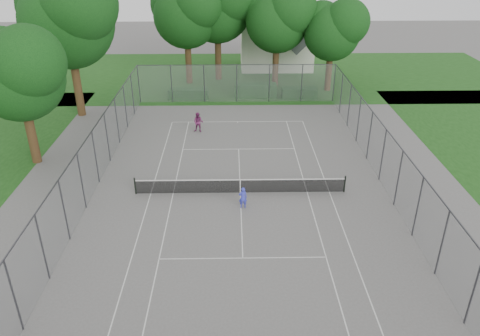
{
  "coord_description": "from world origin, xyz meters",
  "views": [
    {
      "loc": [
        -0.48,
        -24.84,
        14.44
      ],
      "look_at": [
        0.0,
        1.0,
        1.2
      ],
      "focal_mm": 35.0,
      "sensor_mm": 36.0,
      "label": 1
    }
  ],
  "objects_px": {
    "tennis_net": "(240,186)",
    "woman_player": "(198,122)",
    "house": "(277,31)",
    "girl_player": "(243,198)"
  },
  "relations": [
    {
      "from": "tennis_net",
      "to": "house",
      "type": "relative_size",
      "value": 1.29
    },
    {
      "from": "tennis_net",
      "to": "woman_player",
      "type": "xyz_separation_m",
      "value": [
        -3.14,
        9.76,
        0.3
      ]
    },
    {
      "from": "tennis_net",
      "to": "house",
      "type": "distance_m",
      "value": 30.12
    },
    {
      "from": "tennis_net",
      "to": "girl_player",
      "type": "xyz_separation_m",
      "value": [
        0.12,
        -1.68,
        0.15
      ]
    },
    {
      "from": "tennis_net",
      "to": "girl_player",
      "type": "height_order",
      "value": "girl_player"
    },
    {
      "from": "tennis_net",
      "to": "girl_player",
      "type": "bearing_deg",
      "value": -86.01
    },
    {
      "from": "girl_player",
      "to": "woman_player",
      "type": "relative_size",
      "value": 0.82
    },
    {
      "from": "house",
      "to": "girl_player",
      "type": "distance_m",
      "value": 31.74
    },
    {
      "from": "tennis_net",
      "to": "woman_player",
      "type": "distance_m",
      "value": 10.26
    },
    {
      "from": "tennis_net",
      "to": "girl_player",
      "type": "relative_size",
      "value": 9.75
    }
  ]
}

